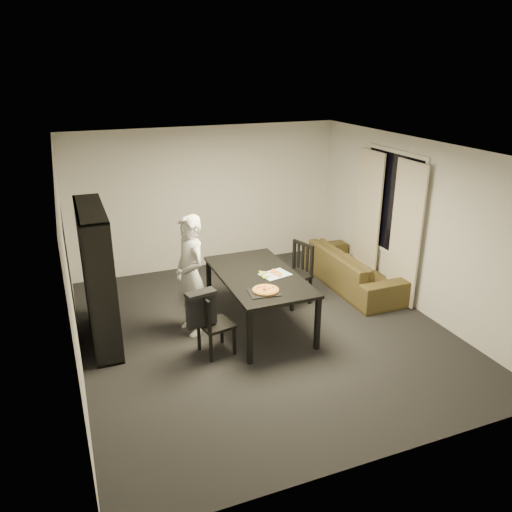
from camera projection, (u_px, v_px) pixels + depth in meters
name	position (u px, v px, depth m)	size (l,w,h in m)	color
room	(264.00, 246.00, 6.75)	(5.01, 5.51, 2.61)	black
window_pane	(392.00, 203.00, 8.05)	(0.02, 1.40, 1.60)	black
window_frame	(392.00, 203.00, 8.05)	(0.03, 1.52, 1.72)	white
curtain_left	(406.00, 234.00, 7.69)	(0.03, 0.70, 2.25)	beige
curtain_right	(368.00, 216.00, 8.60)	(0.03, 0.70, 2.25)	beige
bookshelf	(98.00, 276.00, 6.66)	(0.35, 1.50, 1.90)	black
dining_table	(259.00, 279.00, 7.12)	(1.07, 1.92, 0.80)	black
chair_left	(210.00, 321.00, 6.46)	(0.47, 0.47, 0.87)	black
chair_right	(297.00, 269.00, 7.90)	(0.58, 0.58, 0.99)	black
draped_jacket	(201.00, 307.00, 6.32)	(0.41, 0.24, 0.48)	black
person	(190.00, 276.00, 6.90)	(0.63, 0.41, 1.73)	silver
baking_tray	(264.00, 292.00, 6.53)	(0.40, 0.32, 0.01)	black
pepperoni_pizza	(266.00, 290.00, 6.55)	(0.35, 0.35, 0.03)	#9E6A2D
kitchen_towel	(275.00, 274.00, 7.09)	(0.40, 0.30, 0.01)	white
pizza_slices	(270.00, 274.00, 7.08)	(0.37, 0.31, 0.01)	gold
sofa	(353.00, 268.00, 8.56)	(2.20, 0.86, 0.64)	#44381B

